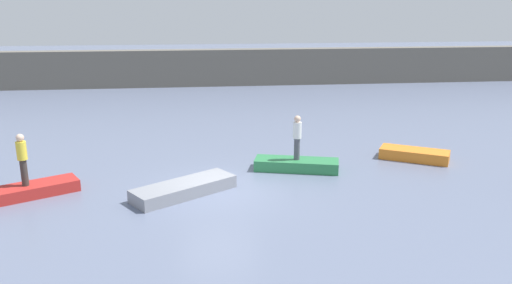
{
  "coord_description": "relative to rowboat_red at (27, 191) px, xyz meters",
  "views": [
    {
      "loc": [
        -0.67,
        -16.53,
        6.28
      ],
      "look_at": [
        1.63,
        3.02,
        0.85
      ],
      "focal_mm": 36.33,
      "sensor_mm": 36.0,
      "label": 1
    }
  ],
  "objects": [
    {
      "name": "ground_plane",
      "position": [
        6.31,
        -0.22,
        -0.2
      ],
      "size": [
        120.0,
        120.0,
        0.0
      ],
      "primitive_type": "plane",
      "color": "slate"
    },
    {
      "name": "embankment_wall",
      "position": [
        6.31,
        22.22,
        1.15
      ],
      "size": [
        80.0,
        1.2,
        2.7
      ],
      "primitive_type": "cube",
      "color": "#666056",
      "rests_on": "ground_plane"
    },
    {
      "name": "rowboat_red",
      "position": [
        0.0,
        0.0,
        0.0
      ],
      "size": [
        3.33,
        2.39,
        0.39
      ],
      "primitive_type": "cube",
      "rotation": [
        0.0,
        0.0,
        0.49
      ],
      "color": "red",
      "rests_on": "ground_plane"
    },
    {
      "name": "rowboat_grey",
      "position": [
        5.15,
        -0.43,
        0.02
      ],
      "size": [
        3.58,
        2.92,
        0.43
      ],
      "primitive_type": "cube",
      "rotation": [
        0.0,
        0.0,
        0.59
      ],
      "color": "gray",
      "rests_on": "ground_plane"
    },
    {
      "name": "rowboat_green",
      "position": [
        9.36,
        1.69,
        0.02
      ],
      "size": [
        3.31,
        1.77,
        0.42
      ],
      "primitive_type": "cube",
      "rotation": [
        0.0,
        0.0,
        -0.26
      ],
      "color": "#2D7F47",
      "rests_on": "ground_plane"
    },
    {
      "name": "rowboat_orange",
      "position": [
        14.36,
        2.44,
        0.02
      ],
      "size": [
        2.83,
        2.24,
        0.43
      ],
      "primitive_type": "cube",
      "rotation": [
        0.0,
        0.0,
        -0.53
      ],
      "color": "orange",
      "rests_on": "ground_plane"
    },
    {
      "name": "person_yellow_shirt",
      "position": [
        0.0,
        0.0,
        1.18
      ],
      "size": [
        0.32,
        0.32,
        1.75
      ],
      "color": "#38332D",
      "rests_on": "rowboat_red"
    },
    {
      "name": "person_white_shirt",
      "position": [
        9.36,
        1.69,
        1.18
      ],
      "size": [
        0.32,
        0.32,
        1.7
      ],
      "color": "#4C4C56",
      "rests_on": "rowboat_green"
    }
  ]
}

